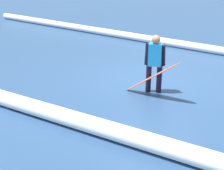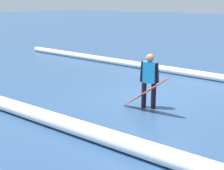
{
  "view_description": "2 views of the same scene",
  "coord_description": "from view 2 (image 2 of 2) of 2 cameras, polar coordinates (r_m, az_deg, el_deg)",
  "views": [
    {
      "loc": [
        -3.28,
        8.41,
        3.62
      ],
      "look_at": [
        -0.26,
        2.97,
        0.95
      ],
      "focal_mm": 52.29,
      "sensor_mm": 36.0,
      "label": 1
    },
    {
      "loc": [
        -4.23,
        8.07,
        2.9
      ],
      "look_at": [
        0.02,
        2.12,
        0.88
      ],
      "focal_mm": 48.02,
      "sensor_mm": 36.0,
      "label": 2
    }
  ],
  "objects": [
    {
      "name": "ground_plane",
      "position": [
        9.56,
        7.55,
        -2.37
      ],
      "size": [
        155.01,
        155.01,
        0.0
      ],
      "primitive_type": "plane",
      "color": "navy"
    },
    {
      "name": "wave_crest_foreground",
      "position": [
        12.5,
        14.92,
        2.16
      ],
      "size": [
        20.35,
        1.72,
        0.29
      ],
      "primitive_type": "cylinder",
      "rotation": [
        0.0,
        1.57,
        -0.07
      ],
      "color": "white",
      "rests_on": "ground_plane"
    },
    {
      "name": "wave_crest_midground",
      "position": [
        8.52,
        -18.24,
        -3.98
      ],
      "size": [
        18.67,
        0.63,
        0.37
      ],
      "primitive_type": "cylinder",
      "rotation": [
        0.0,
        1.57,
        -0.01
      ],
      "color": "white",
      "rests_on": "ground_plane"
    },
    {
      "name": "surfer",
      "position": [
        8.38,
        7.11,
        1.29
      ],
      "size": [
        0.51,
        0.28,
        1.55
      ],
      "rotation": [
        0.0,
        0.0,
        0.25
      ],
      "color": "black",
      "rests_on": "ground_plane"
    },
    {
      "name": "surfboard",
      "position": [
        8.16,
        6.48,
        -1.34
      ],
      "size": [
        1.56,
        0.39,
        1.15
      ],
      "color": "#E55926",
      "rests_on": "ground_plane"
    }
  ]
}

